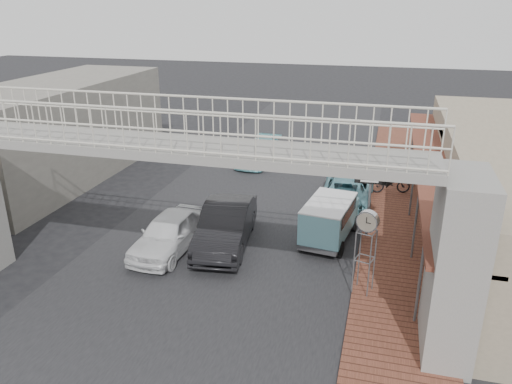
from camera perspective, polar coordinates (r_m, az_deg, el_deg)
The scene contains 14 objects.
ground at distance 19.14m, azimuth -3.80°, elevation -6.55°, with size 120.00×120.00×0.00m, color black.
road_strip at distance 19.13m, azimuth -3.80°, elevation -6.54°, with size 10.00×60.00×0.01m, color black.
sidewalk at distance 20.97m, azimuth 16.09°, elevation -4.65°, with size 3.00×40.00×0.10m, color brown.
footbridge at distance 14.42m, azimuth -9.18°, elevation -2.37°, with size 16.40×2.40×6.34m.
building_far_left at distance 28.30m, azimuth -21.56°, elevation 6.58°, with size 5.00×14.00×5.00m, color gray.
white_hatchback at distance 18.99m, azimuth -9.91°, elevation -4.62°, with size 1.71×4.25×1.45m, color white.
dark_sedan at distance 19.11m, azimuth -3.48°, elevation -3.84°, with size 1.74×4.98×1.64m, color black.
angkot_curb at distance 23.64m, azimuth 10.42°, elevation 0.46°, with size 2.28×4.95×1.38m, color #66A5B1.
angkot_far at distance 29.07m, azimuth 0.29°, elevation 4.58°, with size 1.77×4.36×1.26m, color #75C3CB.
angkot_van at distance 19.47m, azimuth 8.44°, elevation -2.66°, with size 2.03×3.71×1.73m.
motorcycle_near at distance 25.02m, azimuth 15.13°, elevation 1.01°, with size 0.66×1.90×1.00m, color black.
motorcycle_far at distance 26.79m, azimuth 16.38°, elevation 2.13°, with size 0.44×1.56×0.94m, color black.
street_clock at distance 15.66m, azimuth 12.62°, elevation -3.71°, with size 0.72×0.66×2.80m.
arrow_sign at distance 19.63m, azimuth 15.35°, elevation 1.92°, with size 1.84×1.17×3.18m.
Camera 1 is at (5.61, -16.03, 8.82)m, focal length 35.00 mm.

